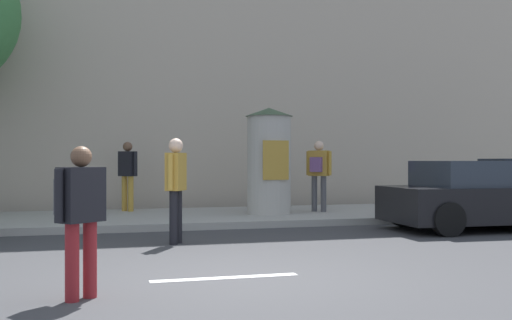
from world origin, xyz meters
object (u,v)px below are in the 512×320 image
object	(u,v)px
pedestrian_with_bag	(80,208)
parked_car_silver	(487,196)
pedestrian_near_pole	(176,182)
poster_column	(269,160)
pedestrian_tallest	(128,170)
pedestrian_with_backpack	(319,169)

from	to	relation	value
pedestrian_with_bag	parked_car_silver	bearing A→B (deg)	28.18
pedestrian_with_bag	pedestrian_near_pole	xyz separation A→B (m)	(1.55, 3.87, 0.12)
poster_column	pedestrian_near_pole	distance (m)	4.44
pedestrian_near_pole	pedestrian_tallest	distance (m)	5.17
pedestrian_near_pole	pedestrian_with_backpack	world-z (taller)	pedestrian_with_backpack
pedestrian_near_pole	pedestrian_tallest	world-z (taller)	pedestrian_tallest
pedestrian_with_bag	pedestrian_near_pole	size ratio (longest dim) A/B	0.87
pedestrian_with_bag	pedestrian_with_backpack	size ratio (longest dim) A/B	0.89
pedestrian_with_backpack	pedestrian_tallest	size ratio (longest dim) A/B	1.01
pedestrian_tallest	parked_car_silver	distance (m)	8.36
pedestrian_with_bag	pedestrian_tallest	distance (m)	9.08
parked_car_silver	pedestrian_near_pole	bearing A→B (deg)	-176.36
pedestrian_with_bag	parked_car_silver	size ratio (longest dim) A/B	0.36
poster_column	pedestrian_with_backpack	size ratio (longest dim) A/B	1.44
pedestrian_with_bag	pedestrian_tallest	bearing A→B (deg)	83.01
poster_column	pedestrian_with_backpack	bearing A→B (deg)	10.14
pedestrian_with_bag	pedestrian_tallest	xyz separation A→B (m)	(1.11, 9.01, 0.24)
parked_car_silver	poster_column	bearing A→B (deg)	140.32
poster_column	pedestrian_with_bag	xyz separation A→B (m)	(-4.27, -7.36, -0.49)
pedestrian_near_pole	pedestrian_with_backpack	xyz separation A→B (m)	(4.07, 3.73, 0.15)
pedestrian_with_backpack	poster_column	bearing A→B (deg)	-169.86
poster_column	pedestrian_with_bag	distance (m)	8.52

